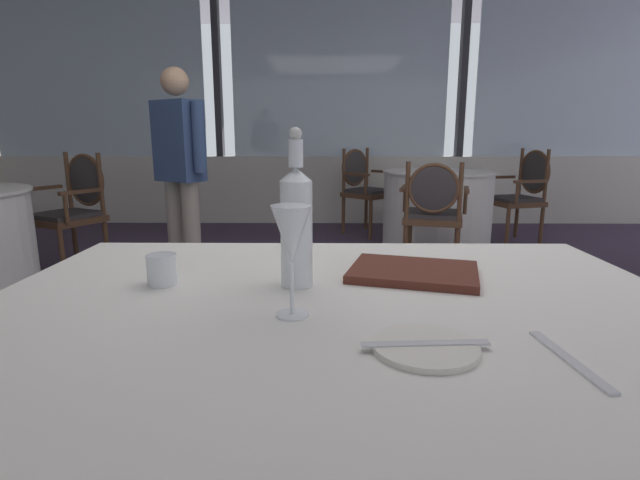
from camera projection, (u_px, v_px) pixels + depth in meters
name	position (u px, v px, depth m)	size (l,w,h in m)	color
ground_plane	(364.00, 380.00, 2.20)	(14.28, 14.28, 0.00)	#47384C
window_wall_far	(339.00, 130.00, 5.98)	(9.61, 0.14, 2.95)	silver
foreground_table	(335.00, 461.00, 1.08)	(1.50, 1.10, 0.77)	silver
side_plate	(425.00, 347.00, 0.77)	(0.17, 0.17, 0.01)	silver
butter_knife	(425.00, 344.00, 0.77)	(0.21, 0.02, 0.00)	silver
dinner_fork	(569.00, 359.00, 0.73)	(0.21, 0.02, 0.00)	silver
water_bottle	(296.00, 223.00, 1.07)	(0.07, 0.07, 0.36)	white
wine_glass	(291.00, 237.00, 0.89)	(0.08, 0.08, 0.21)	white
water_tumbler	(162.00, 269.00, 1.11)	(0.07, 0.07, 0.07)	white
menu_book	(414.00, 272.00, 1.18)	(0.30, 0.23, 0.02)	#512319
background_table_0	(437.00, 209.00, 4.79)	(1.10, 1.10, 0.77)	silver
dining_chair_0_0	(363.00, 184.00, 5.43)	(0.66, 0.66, 0.97)	brown
dining_chair_0_1	(433.00, 208.00, 3.84)	(0.61, 0.56, 0.91)	brown
dining_chair_0_2	(523.00, 189.00, 4.99)	(0.56, 0.61, 0.97)	brown
dining_chair_1_0	(74.00, 203.00, 3.90)	(0.64, 0.62, 0.97)	brown
diner_person_0	(180.00, 164.00, 3.53)	(0.46, 0.37, 1.58)	gray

